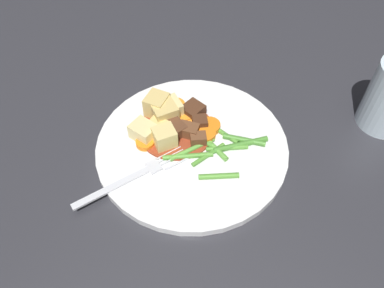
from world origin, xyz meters
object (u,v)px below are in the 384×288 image
Objects in this scene: carrot_slice_5 at (176,107)px; meat_chunk_3 at (189,131)px; carrot_slice_3 at (185,125)px; fork at (135,176)px; carrot_slice_1 at (205,134)px; meat_chunk_0 at (200,123)px; potato_chunk_5 at (157,128)px; potato_chunk_2 at (164,113)px; meat_chunk_2 at (198,139)px; carrot_slice_6 at (145,143)px; potato_chunk_1 at (144,132)px; potato_chunk_0 at (157,105)px; meat_chunk_4 at (193,111)px; carrot_slice_0 at (185,115)px; potato_chunk_3 at (171,109)px; dinner_plate at (192,147)px; carrot_slice_2 at (210,126)px; potato_chunk_4 at (165,138)px; meat_chunk_1 at (175,129)px; carrot_slice_4 at (166,107)px.

meat_chunk_3 is at bearing 139.90° from carrot_slice_5.
carrot_slice_3 is 0.18× the size of fork.
meat_chunk_0 reaches higher than carrot_slice_1.
carrot_slice_3 is 1.07× the size of potato_chunk_5.
potato_chunk_5 is at bearing 98.26° from potato_chunk_2.
meat_chunk_2 is at bearing 145.42° from carrot_slice_5.
potato_chunk_1 is (0.01, -0.01, 0.01)m from carrot_slice_6.
potato_chunk_1 is at bearing 99.60° from potato_chunk_0.
meat_chunk_4 is at bearing -110.86° from carrot_slice_6.
carrot_slice_0 is 0.03m from meat_chunk_0.
potato_chunk_3 is 1.22× the size of potato_chunk_5.
dinner_plate is 0.10m from fork.
potato_chunk_3 is at bearing -32.60° from dinner_plate.
carrot_slice_1 reaches higher than carrot_slice_6.
carrot_slice_1 is at bearing 176.01° from carrot_slice_3.
potato_chunk_5 is 0.09m from fork.
carrot_slice_2 is 0.08m from potato_chunk_4.
dinner_plate is at bearing 159.65° from potato_chunk_0.
dinner_plate is 10.25× the size of carrot_slice_6.
carrot_slice_3 is 0.94× the size of meat_chunk_1.
potato_chunk_2 is at bearing 15.26° from carrot_slice_2.
carrot_slice_1 is at bearing -114.76° from fork.
carrot_slice_1 is 0.06m from potato_chunk_4.
meat_chunk_2 is at bearing 126.18° from meat_chunk_4.
carrot_slice_5 reaches higher than fork.
potato_chunk_4 reaches higher than carrot_slice_2.
dinner_plate is 0.06m from carrot_slice_0.
carrot_slice_2 is 0.07m from potato_chunk_3.
dinner_plate is at bearing 134.67° from meat_chunk_3.
fork is at bearing 112.82° from potato_chunk_1.
carrot_slice_3 is at bearing -28.95° from meat_chunk_2.
meat_chunk_2 is at bearing -159.56° from potato_chunk_1.
dinner_plate is 0.07m from potato_chunk_3.
meat_chunk_4 is at bearing -119.09° from potato_chunk_1.
carrot_slice_4 is at bearing -123.15° from potato_chunk_0.
dinner_plate is 1.79× the size of fork.
fork is at bearing 84.40° from meat_chunk_4.
potato_chunk_1 is at bearing -51.57° from carrot_slice_6.
carrot_slice_0 is 0.06m from meat_chunk_2.
meat_chunk_0 is at bearing -107.62° from meat_chunk_3.
meat_chunk_1 is at bearing 95.20° from carrot_slice_0.
carrot_slice_0 is at bearing -163.65° from potato_chunk_3.
fork is at bearing 102.52° from carrot_slice_4.
meat_chunk_4 is (-0.01, -0.01, 0.00)m from carrot_slice_0.
potato_chunk_1 is 0.09m from meat_chunk_0.
carrot_slice_1 reaches higher than dinner_plate.
potato_chunk_4 is at bearing -151.75° from carrot_slice_6.
potato_chunk_4 is at bearing 120.26° from carrot_slice_4.
carrot_slice_2 is (-0.05, 0.00, -0.00)m from carrot_slice_0.
meat_chunk_1 is (-0.03, 0.05, 0.00)m from carrot_slice_5.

